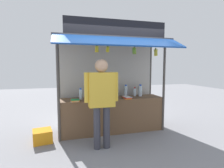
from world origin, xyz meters
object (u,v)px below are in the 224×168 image
Objects in this scene: water_bottle_back_right at (88,93)px; banana_bunch_rightmost at (108,49)px; water_bottle_back_left at (140,91)px; plastic_crate at (42,136)px; magazine_stack_left at (127,97)px; banana_bunch_inner_right at (134,51)px; vendor_person at (102,95)px; water_bottle_far_right at (140,90)px; magazine_stack_mid_right at (75,100)px; water_bottle_far_left at (135,92)px; banana_bunch_inner_left at (156,52)px; magazine_stack_right at (112,99)px; water_bottle_rear_center at (126,91)px; banana_bunch_leftmost at (97,49)px; water_bottle_front_left at (81,94)px.

water_bottle_back_right is 1.19× the size of banana_bunch_rightmost.
water_bottle_back_left reaches higher than plastic_crate.
magazine_stack_left is 1.28m from banana_bunch_rightmost.
banana_bunch_inner_right is 1.36m from vendor_person.
magazine_stack_left is at bearing -145.29° from water_bottle_far_right.
water_bottle_far_right is at bearing 12.39° from magazine_stack_mid_right.
water_bottle_far_left is 2.47m from plastic_crate.
banana_bunch_inner_left is 1.29× the size of banana_bunch_rightmost.
water_bottle_rear_center is at bearing 40.79° from magazine_stack_right.
banana_bunch_leftmost reaches higher than plastic_crate.
water_bottle_back_right is at bearing 160.16° from magazine_stack_left.
water_bottle_back_left is (1.57, 0.01, 0.02)m from water_bottle_front_left.
banana_bunch_inner_right is 0.63m from banana_bunch_rightmost.
water_bottle_rear_center is 1.35m from banana_bunch_rightmost.
banana_bunch_leftmost is at bearing -156.35° from magazine_stack_right.
water_bottle_far_right is 1.22m from banana_bunch_inner_right.
vendor_person is at bearing -89.90° from banana_bunch_leftmost.
magazine_stack_right is 0.78m from vendor_person.
water_bottle_back_right is at bearing 26.63° from water_bottle_front_left.
magazine_stack_mid_right is at bearing -54.08° from vendor_person.
plastic_crate is (-1.97, -0.07, -0.74)m from magazine_stack_left.
water_bottle_front_left is 0.88× the size of water_bottle_rear_center.
banana_bunch_inner_right is at bearing -129.67° from water_bottle_back_left.
water_bottle_far_left is at bearing 121.36° from banana_bunch_inner_left.
vendor_person reaches higher than plastic_crate.
banana_bunch_inner_right reaches higher than water_bottle_rear_center.
magazine_stack_left is (1.10, -0.23, -0.10)m from water_bottle_front_left.
banana_bunch_leftmost and banana_bunch_inner_left have the same top height.
water_bottle_far_right is 0.18m from water_bottle_far_left.
water_bottle_back_left is at bearing 110.96° from banana_bunch_inner_left.
water_bottle_far_right is 1.11× the size of magazine_stack_right.
banana_bunch_rightmost is (-0.65, -0.61, 1.02)m from water_bottle_rear_center.
banana_bunch_inner_right is at bearing -7.45° from magazine_stack_mid_right.
water_bottle_far_right reaches higher than plastic_crate.
water_bottle_far_right is at bearing 23.64° from magazine_stack_right.
magazine_stack_right is (-0.72, -0.33, -0.09)m from water_bottle_far_left.
banana_bunch_inner_left is (0.53, -0.61, 0.97)m from water_bottle_rear_center.
banana_bunch_rightmost reaches higher than magazine_stack_left.
plastic_crate is (-1.43, 0.14, -1.88)m from banana_bunch_rightmost.
water_bottle_back_left reaches higher than water_bottle_back_right.
magazine_stack_left is (-0.11, -0.39, -0.12)m from water_bottle_rear_center.
banana_bunch_leftmost is 0.24m from banana_bunch_rightmost.
banana_bunch_leftmost is at bearing -156.36° from water_bottle_far_right.
plastic_crate is (-1.18, 0.14, -1.88)m from banana_bunch_leftmost.
water_bottle_front_left is 0.91× the size of banana_bunch_inner_left.
water_bottle_back_right is 0.87× the size of water_bottle_back_left.
vendor_person is (-0.89, -1.08, 0.08)m from water_bottle_rear_center.
plastic_crate is (-2.60, 0.15, -1.83)m from banana_bunch_inner_left.
water_bottle_far_right reaches higher than magazine_stack_right.
vendor_person is at bearing -121.17° from magazine_stack_right.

